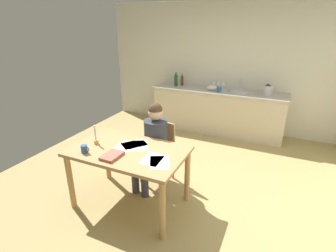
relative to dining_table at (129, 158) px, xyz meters
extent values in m
cube|color=tan|center=(0.36, 0.57, -0.68)|extent=(5.20, 5.20, 0.04)
cube|color=beige|center=(0.36, 3.17, 0.64)|extent=(5.20, 0.12, 2.60)
cube|color=beige|center=(0.36, 2.81, -0.23)|extent=(2.66, 0.60, 0.86)
cube|color=#B7B2A8|center=(0.36, 2.81, 0.22)|extent=(2.70, 0.64, 0.04)
cube|color=tan|center=(0.00, 0.00, 0.09)|extent=(1.37, 0.85, 0.04)
cylinder|color=tan|center=(-0.62, -0.36, -0.29)|extent=(0.07, 0.07, 0.73)
cylinder|color=tan|center=(0.62, -0.36, -0.29)|extent=(0.07, 0.07, 0.73)
cylinder|color=tan|center=(-0.62, 0.36, -0.29)|extent=(0.07, 0.07, 0.73)
cylinder|color=tan|center=(0.62, 0.36, -0.29)|extent=(0.07, 0.07, 0.73)
cube|color=tan|center=(0.07, 0.60, -0.20)|extent=(0.45, 0.45, 0.04)
cube|color=tan|center=(0.10, 0.79, 0.01)|extent=(0.36, 0.08, 0.40)
cylinder|color=tan|center=(-0.12, 0.46, -0.43)|extent=(0.04, 0.04, 0.45)
cylinder|color=tan|center=(0.21, 0.41, -0.43)|extent=(0.04, 0.04, 0.45)
cylinder|color=tan|center=(-0.07, 0.80, -0.43)|extent=(0.04, 0.04, 0.45)
cylinder|color=tan|center=(0.26, 0.75, -0.43)|extent=(0.04, 0.04, 0.45)
cylinder|color=#333842|center=(0.07, 0.58, 0.04)|extent=(0.36, 0.36, 0.50)
sphere|color=#D8AD8C|center=(0.07, 0.58, 0.40)|extent=(0.20, 0.20, 0.20)
sphere|color=#473323|center=(0.07, 0.58, 0.44)|extent=(0.19, 0.19, 0.19)
cylinder|color=#383847|center=(-0.04, 0.41, -0.21)|extent=(0.18, 0.39, 0.13)
cylinder|color=#383847|center=(-0.07, 0.22, -0.43)|extent=(0.10, 0.10, 0.45)
cylinder|color=#383847|center=(0.12, 0.38, -0.21)|extent=(0.18, 0.39, 0.13)
cylinder|color=#383847|center=(0.09, 0.20, -0.43)|extent=(0.10, 0.10, 0.45)
cylinder|color=#33598C|center=(-0.42, -0.28, 0.16)|extent=(0.08, 0.08, 0.10)
torus|color=#33598C|center=(-0.37, -0.28, 0.16)|extent=(0.07, 0.01, 0.07)
cylinder|color=gold|center=(-0.44, -0.03, 0.14)|extent=(0.06, 0.06, 0.05)
cylinder|color=white|center=(-0.44, -0.03, 0.26)|extent=(0.02, 0.02, 0.20)
cube|color=#A95D4C|center=(-0.07, -0.23, 0.13)|extent=(0.18, 0.26, 0.03)
cube|color=white|center=(0.06, 0.15, 0.11)|extent=(0.32, 0.36, 0.00)
cube|color=white|center=(-0.01, 0.16, 0.11)|extent=(0.35, 0.36, 0.00)
cube|color=white|center=(0.48, -0.12, 0.11)|extent=(0.32, 0.36, 0.00)
cube|color=white|center=(0.37, -0.08, 0.11)|extent=(0.23, 0.31, 0.00)
cube|color=white|center=(-0.08, 0.08, 0.11)|extent=(0.23, 0.31, 0.00)
cylinder|color=#B2B7BC|center=(0.76, 2.81, 0.26)|extent=(0.36, 0.36, 0.04)
cylinder|color=silver|center=(0.76, 2.97, 0.36)|extent=(0.02, 0.02, 0.24)
cylinder|color=#194C23|center=(-0.57, 2.78, 0.36)|extent=(0.07, 0.07, 0.23)
cylinder|color=#194C23|center=(-0.57, 2.78, 0.50)|extent=(0.03, 0.03, 0.06)
cylinder|color=#593319|center=(-0.47, 2.90, 0.34)|extent=(0.06, 0.06, 0.20)
cylinder|color=#593319|center=(-0.47, 2.90, 0.46)|extent=(0.03, 0.03, 0.05)
ellipsoid|color=white|center=(0.23, 2.77, 0.29)|extent=(0.20, 0.20, 0.09)
cylinder|color=#B7BABF|center=(1.29, 2.81, 0.33)|extent=(0.18, 0.18, 0.18)
cone|color=#262628|center=(1.29, 2.81, 0.44)|extent=(0.11, 0.11, 0.04)
cylinder|color=silver|center=(0.41, 2.96, 0.24)|extent=(0.06, 0.06, 0.00)
cylinder|color=silver|center=(0.41, 2.96, 0.28)|extent=(0.01, 0.01, 0.07)
cone|color=silver|center=(0.41, 2.96, 0.36)|extent=(0.07, 0.07, 0.08)
cylinder|color=silver|center=(0.31, 2.96, 0.24)|extent=(0.06, 0.06, 0.00)
cylinder|color=silver|center=(0.31, 2.96, 0.28)|extent=(0.01, 0.01, 0.07)
cone|color=silver|center=(0.31, 2.96, 0.36)|extent=(0.07, 0.07, 0.08)
cylinder|color=silver|center=(0.22, 2.96, 0.24)|extent=(0.06, 0.06, 0.00)
cylinder|color=silver|center=(0.22, 2.96, 0.28)|extent=(0.01, 0.01, 0.07)
cone|color=silver|center=(0.22, 2.96, 0.36)|extent=(0.07, 0.07, 0.08)
cylinder|color=#33598C|center=(0.40, 2.66, 0.29)|extent=(0.07, 0.07, 0.10)
torus|color=#33598C|center=(0.44, 2.66, 0.29)|extent=(0.07, 0.01, 0.07)
camera|label=1|loc=(1.57, -2.28, 1.51)|focal=27.50mm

